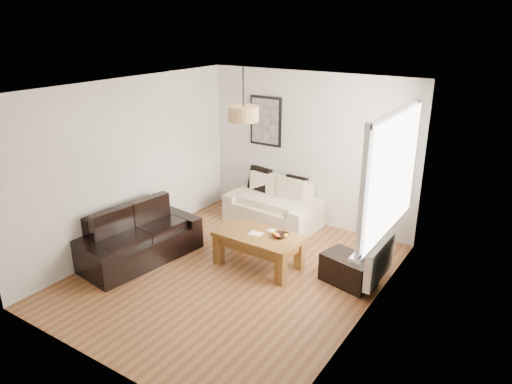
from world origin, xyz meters
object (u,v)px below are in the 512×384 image
Objects in this scene: sofa_leather at (139,235)px; coffee_table at (259,250)px; loveseat_cream at (273,203)px; ottoman at (349,270)px.

sofa_leather is 1.44× the size of coffee_table.
ottoman is (1.87, -1.11, -0.19)m from loveseat_cream.
coffee_table is at bearing -168.42° from ottoman.
ottoman is at bearing -62.09° from sofa_leather.
coffee_table is (0.59, -1.37, -0.14)m from loveseat_cream.
loveseat_cream is at bearing 149.30° from ottoman.
sofa_leather reaches higher than coffee_table.
coffee_table is at bearing -63.62° from loveseat_cream.
coffee_table is 1.31m from ottoman.
sofa_leather is at bearing -159.96° from ottoman.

